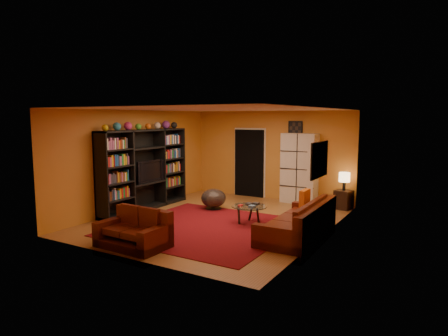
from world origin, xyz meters
The scene contains 20 objects.
floor centered at (0.00, 0.00, 0.00)m, with size 6.00×6.00×0.00m, color brown.
ceiling centered at (0.00, 0.00, 2.60)m, with size 6.00×6.00×0.00m, color white.
wall_back centered at (0.00, 3.00, 1.30)m, with size 6.00×6.00×0.00m, color #C47A2B.
wall_front centered at (0.00, -3.00, 1.30)m, with size 6.00×6.00×0.00m, color #C47A2B.
wall_left centered at (-2.50, 0.00, 1.30)m, with size 6.00×6.00×0.00m, color #C47A2B.
wall_right centered at (2.50, 0.00, 1.30)m, with size 6.00×6.00×0.00m, color #C47A2B.
rug centered at (0.10, -0.70, 0.01)m, with size 3.60×3.60×0.01m, color #50090F.
doorway centered at (-0.70, 2.96, 1.02)m, with size 0.95×0.10×2.04m, color black.
wall_art_right centered at (2.48, -0.30, 1.60)m, with size 0.03×1.00×0.70m, color black.
wall_art_back centered at (0.75, 2.98, 2.05)m, with size 0.42×0.03×0.52m, color black.
entertainment_unit centered at (-2.27, 0.00, 1.05)m, with size 0.45×3.00×2.10m, color black.
tv centered at (-2.23, 0.07, 1.01)m, with size 0.13×1.01×0.58m, color black.
sofa centered at (2.14, -0.26, 0.28)m, with size 1.03×2.40×0.85m.
loveseat centered at (-0.35, -2.42, 0.29)m, with size 1.35×0.84×0.85m.
throw_pillow centered at (1.95, 0.44, 0.63)m, with size 0.12×0.42×0.42m, color orange.
coffee_table centered at (0.77, 0.09, 0.37)m, with size 0.81×0.81×0.40m.
storage_cabinet centered at (0.96, 2.80, 0.99)m, with size 0.99×0.44×1.97m, color beige.
bowl_chair centered at (-0.70, 0.90, 0.29)m, with size 0.66×0.66×0.54m.
side_table centered at (2.25, 2.67, 0.25)m, with size 0.40×0.40×0.50m, color black.
table_lamp centered at (2.25, 2.67, 0.84)m, with size 0.28×0.28×0.47m.
Camera 1 is at (4.80, -7.86, 2.42)m, focal length 32.00 mm.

